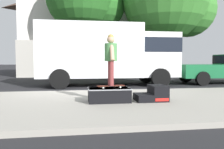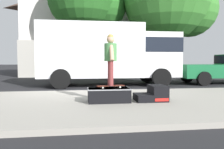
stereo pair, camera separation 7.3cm
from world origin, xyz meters
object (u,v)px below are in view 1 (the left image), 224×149
(skate_box, at_px, (109,94))
(skateboard, at_px, (111,86))
(skater_kid, at_px, (111,55))
(street_tree_neighbour, at_px, (170,0))
(box_truck, at_px, (109,52))
(kicker_ramp, at_px, (153,94))

(skate_box, height_order, skateboard, skateboard)
(skater_kid, bearing_deg, street_tree_neighbour, 59.01)
(skate_box, xyz_separation_m, box_truck, (0.73, 5.32, 1.37))
(skate_box, xyz_separation_m, street_tree_neighbour, (5.62, 9.29, 5.17))
(skateboard, xyz_separation_m, box_truck, (0.68, 5.29, 1.14))
(kicker_ramp, distance_m, skateboard, 1.25)
(skate_box, distance_m, skater_kid, 1.08)
(kicker_ramp, xyz_separation_m, skater_kid, (-1.22, 0.02, 1.10))
(skate_box, bearing_deg, skateboard, 24.58)
(kicker_ramp, height_order, skater_kid, skater_kid)
(skateboard, distance_m, box_truck, 5.46)
(skater_kid, distance_m, box_truck, 5.34)
(kicker_ramp, bearing_deg, street_tree_neighbour, 64.95)
(kicker_ramp, bearing_deg, skater_kid, 178.86)
(skater_kid, bearing_deg, kicker_ramp, -1.14)
(skater_kid, bearing_deg, skate_box, -155.42)
(skateboard, height_order, skater_kid, skater_kid)
(skater_kid, relative_size, box_truck, 0.21)
(kicker_ramp, relative_size, skater_kid, 0.62)
(skater_kid, height_order, box_truck, box_truck)
(skateboard, distance_m, skater_kid, 0.85)
(skateboard, bearing_deg, box_truck, 82.72)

